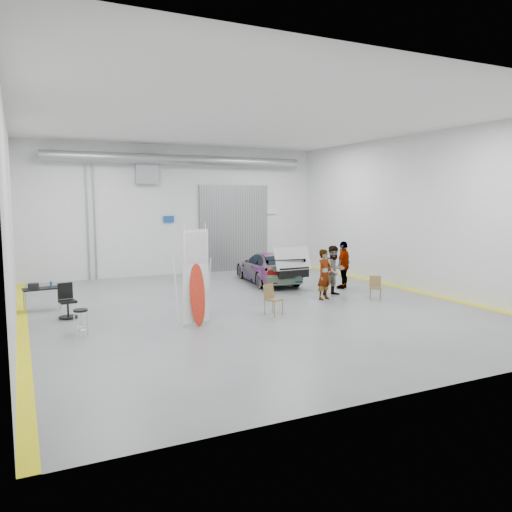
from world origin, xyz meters
name	(u,v)px	position (x,y,z in m)	size (l,w,h in m)	color
ground	(250,306)	(0.00, 0.00, 0.00)	(16.00, 16.00, 0.00)	slate
room_shell	(231,184)	(0.24, 2.22, 4.08)	(14.02, 16.18, 6.01)	silver
sedan_car	(268,267)	(2.68, 3.99, 0.65)	(1.82, 4.48, 1.30)	silver
person_a	(325,274)	(2.86, -0.07, 0.89)	(0.65, 0.43, 1.79)	#875C4A
person_b	(334,271)	(3.59, 0.42, 0.92)	(0.90, 0.69, 1.85)	#446D7D
person_c	(344,265)	(4.74, 1.45, 0.94)	(1.09, 0.45, 1.89)	brown
surfboard_display	(195,285)	(-2.46, -1.67, 1.17)	(0.80, 0.35, 2.88)	white
folding_chair_near	(273,305)	(0.14, -1.39, 0.29)	(0.58, 0.61, 0.94)	brown
folding_chair_far	(375,293)	(4.39, -0.95, 0.26)	(0.55, 0.60, 0.84)	brown
shop_stool	(81,323)	(-5.48, -1.48, 0.37)	(0.38, 0.38, 0.74)	black
work_table	(39,288)	(-6.30, 2.44, 0.71)	(1.17, 0.67, 0.92)	gray
office_chair	(68,303)	(-5.60, 0.93, 0.45)	(0.55, 0.56, 1.03)	black
trunk_lid	(291,257)	(2.68, 2.00, 1.32)	(1.51, 0.92, 0.04)	silver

